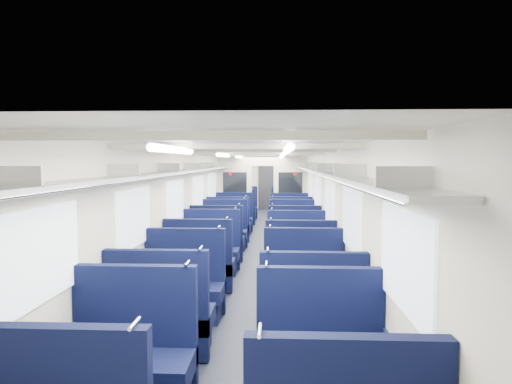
# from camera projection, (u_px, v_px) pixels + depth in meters

# --- Properties ---
(floor) EXTENTS (2.80, 18.00, 0.01)m
(floor) POSITION_uv_depth(u_px,v_px,m) (258.00, 248.00, 10.88)
(floor) COLOR black
(floor) RESTS_ON ground
(ceiling) EXTENTS (2.80, 18.00, 0.01)m
(ceiling) POSITION_uv_depth(u_px,v_px,m) (258.00, 153.00, 10.72)
(ceiling) COLOR silver
(ceiling) RESTS_ON wall_left
(wall_left) EXTENTS (0.02, 18.00, 2.35)m
(wall_left) POSITION_uv_depth(u_px,v_px,m) (202.00, 201.00, 10.87)
(wall_left) COLOR beige
(wall_left) RESTS_ON floor
(dado_left) EXTENTS (0.03, 17.90, 0.70)m
(dado_left) POSITION_uv_depth(u_px,v_px,m) (203.00, 234.00, 10.92)
(dado_left) COLOR black
(dado_left) RESTS_ON floor
(wall_right) EXTENTS (0.02, 18.00, 2.35)m
(wall_right) POSITION_uv_depth(u_px,v_px,m) (316.00, 201.00, 10.74)
(wall_right) COLOR beige
(wall_right) RESTS_ON floor
(dado_right) EXTENTS (0.03, 17.90, 0.70)m
(dado_right) POSITION_uv_depth(u_px,v_px,m) (315.00, 235.00, 10.80)
(dado_right) COLOR black
(dado_right) RESTS_ON floor
(wall_far) EXTENTS (2.80, 0.02, 2.35)m
(wall_far) POSITION_uv_depth(u_px,v_px,m) (267.00, 183.00, 19.77)
(wall_far) COLOR beige
(wall_far) RESTS_ON floor
(luggage_rack_left) EXTENTS (0.36, 17.40, 0.18)m
(luggage_rack_left) POSITION_uv_depth(u_px,v_px,m) (209.00, 168.00, 10.80)
(luggage_rack_left) COLOR #B2B5BA
(luggage_rack_left) RESTS_ON wall_left
(luggage_rack_right) EXTENTS (0.36, 17.40, 0.18)m
(luggage_rack_right) POSITION_uv_depth(u_px,v_px,m) (308.00, 168.00, 10.69)
(luggage_rack_right) COLOR #B2B5BA
(luggage_rack_right) RESTS_ON wall_right
(windows) EXTENTS (2.78, 15.60, 0.75)m
(windows) POSITION_uv_depth(u_px,v_px,m) (258.00, 192.00, 10.33)
(windows) COLOR white
(windows) RESTS_ON wall_left
(ceiling_fittings) EXTENTS (2.70, 16.06, 0.11)m
(ceiling_fittings) POSITION_uv_depth(u_px,v_px,m) (258.00, 155.00, 10.46)
(ceiling_fittings) COLOR beige
(ceiling_fittings) RESTS_ON ceiling
(end_door) EXTENTS (0.75, 0.06, 2.00)m
(end_door) POSITION_uv_depth(u_px,v_px,m) (267.00, 187.00, 19.72)
(end_door) COLOR black
(end_door) RESTS_ON floor
(bulkhead) EXTENTS (2.80, 0.10, 2.35)m
(bulkhead) POSITION_uv_depth(u_px,v_px,m) (263.00, 190.00, 13.98)
(bulkhead) COLOR beige
(bulkhead) RESTS_ON floor
(seat_2) EXTENTS (1.12, 0.62, 1.25)m
(seat_2) POSITION_uv_depth(u_px,v_px,m) (131.00, 363.00, 3.88)
(seat_2) COLOR #0A1033
(seat_2) RESTS_ON floor
(seat_3) EXTENTS (1.12, 0.62, 1.25)m
(seat_3) POSITION_uv_depth(u_px,v_px,m) (321.00, 367.00, 3.80)
(seat_3) COLOR #0A1033
(seat_3) RESTS_ON floor
(seat_4) EXTENTS (1.12, 0.62, 1.25)m
(seat_4) POSITION_uv_depth(u_px,v_px,m) (161.00, 321.00, 4.88)
(seat_4) COLOR #0A1033
(seat_4) RESTS_ON floor
(seat_5) EXTENTS (1.12, 0.62, 1.25)m
(seat_5) POSITION_uv_depth(u_px,v_px,m) (312.00, 325.00, 4.76)
(seat_5) COLOR #0A1033
(seat_5) RESTS_ON floor
(seat_6) EXTENTS (1.12, 0.62, 1.25)m
(seat_6) POSITION_uv_depth(u_px,v_px,m) (183.00, 290.00, 6.06)
(seat_6) COLOR #0A1033
(seat_6) RESTS_ON floor
(seat_7) EXTENTS (1.12, 0.62, 1.25)m
(seat_7) POSITION_uv_depth(u_px,v_px,m) (304.00, 289.00, 6.09)
(seat_7) COLOR #0A1033
(seat_7) RESTS_ON floor
(seat_8) EXTENTS (1.12, 0.62, 1.25)m
(seat_8) POSITION_uv_depth(u_px,v_px,m) (200.00, 267.00, 7.34)
(seat_8) COLOR #0A1033
(seat_8) RESTS_ON floor
(seat_9) EXTENTS (1.12, 0.62, 1.25)m
(seat_9) POSITION_uv_depth(u_px,v_px,m) (300.00, 269.00, 7.21)
(seat_9) COLOR #0A1033
(seat_9) RESTS_ON floor
(seat_10) EXTENTS (1.12, 0.62, 1.25)m
(seat_10) POSITION_uv_depth(u_px,v_px,m) (210.00, 253.00, 8.51)
(seat_10) COLOR #0A1033
(seat_10) RESTS_ON floor
(seat_11) EXTENTS (1.12, 0.62, 1.25)m
(seat_11) POSITION_uv_depth(u_px,v_px,m) (297.00, 255.00, 8.28)
(seat_11) COLOR #0A1033
(seat_11) RESTS_ON floor
(seat_12) EXTENTS (1.12, 0.62, 1.25)m
(seat_12) POSITION_uv_depth(u_px,v_px,m) (218.00, 243.00, 9.55)
(seat_12) COLOR #0A1033
(seat_12) RESTS_ON floor
(seat_13) EXTENTS (1.12, 0.62, 1.25)m
(seat_13) POSITION_uv_depth(u_px,v_px,m) (294.00, 243.00, 9.53)
(seat_13) COLOR #0A1033
(seat_13) RESTS_ON floor
(seat_14) EXTENTS (1.12, 0.62, 1.25)m
(seat_14) POSITION_uv_depth(u_px,v_px,m) (224.00, 234.00, 10.76)
(seat_14) COLOR #0A1033
(seat_14) RESTS_ON floor
(seat_15) EXTENTS (1.12, 0.62, 1.25)m
(seat_15) POSITION_uv_depth(u_px,v_px,m) (292.00, 234.00, 10.72)
(seat_15) COLOR #0A1033
(seat_15) RESTS_ON floor
(seat_16) EXTENTS (1.12, 0.62, 1.25)m
(seat_16) POSITION_uv_depth(u_px,v_px,m) (229.00, 227.00, 11.76)
(seat_16) COLOR #0A1033
(seat_16) RESTS_ON floor
(seat_17) EXTENTS (1.12, 0.62, 1.25)m
(seat_17) POSITION_uv_depth(u_px,v_px,m) (291.00, 227.00, 11.84)
(seat_17) COLOR #0A1033
(seat_17) RESTS_ON floor
(seat_18) EXTENTS (1.12, 0.62, 1.25)m
(seat_18) POSITION_uv_depth(u_px,v_px,m) (234.00, 221.00, 13.09)
(seat_18) COLOR #0A1033
(seat_18) RESTS_ON floor
(seat_19) EXTENTS (1.12, 0.62, 1.25)m
(seat_19) POSITION_uv_depth(u_px,v_px,m) (290.00, 222.00, 12.84)
(seat_19) COLOR #0A1033
(seat_19) RESTS_ON floor
(seat_20) EXTENTS (1.12, 0.62, 1.25)m
(seat_20) POSITION_uv_depth(u_px,v_px,m) (239.00, 213.00, 14.96)
(seat_20) COLOR #0A1033
(seat_20) RESTS_ON floor
(seat_21) EXTENTS (1.12, 0.62, 1.25)m
(seat_21) POSITION_uv_depth(u_px,v_px,m) (288.00, 213.00, 14.91)
(seat_21) COLOR #0A1033
(seat_21) RESTS_ON floor
(seat_22) EXTENTS (1.12, 0.62, 1.25)m
(seat_22) POSITION_uv_depth(u_px,v_px,m) (242.00, 209.00, 16.22)
(seat_22) COLOR #0A1033
(seat_22) RESTS_ON floor
(seat_23) EXTENTS (1.12, 0.62, 1.25)m
(seat_23) POSITION_uv_depth(u_px,v_px,m) (287.00, 209.00, 16.18)
(seat_23) COLOR #0A1033
(seat_23) RESTS_ON floor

